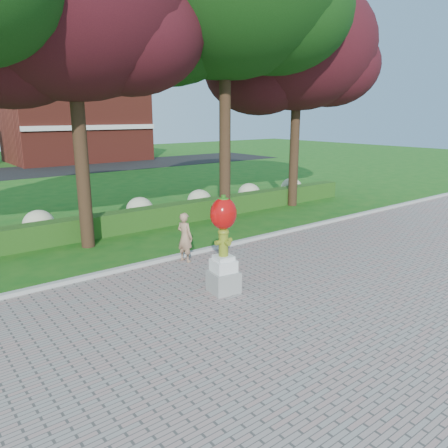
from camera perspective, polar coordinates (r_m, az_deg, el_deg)
name	(u,v)px	position (r m, az deg, el deg)	size (l,w,h in m)	color
ground	(250,286)	(11.53, 3.40, -8.05)	(100.00, 100.00, 0.00)	#155715
walkway	(388,348)	(9.23, 20.66, -14.86)	(40.00, 14.00, 0.04)	gray
curb	(187,255)	(13.75, -4.91, -4.02)	(40.00, 0.18, 0.15)	#ADADA5
lawn_hedge	(129,221)	(17.04, -12.35, 0.41)	(24.00, 0.70, 0.80)	#1D3F12
hydrangea_row	(130,211)	(18.12, -12.15, 1.73)	(20.10, 1.10, 0.99)	beige
street	(3,174)	(36.92, -26.89, 5.90)	(50.00, 8.00, 0.02)	black
building_right	(76,126)	(44.62, -18.73, 11.97)	(12.00, 8.00, 6.40)	maroon
tree_mid_left	(65,12)	(15.20, -20.01, 24.55)	(8.25, 7.04, 10.69)	black
tree_far_right	(295,55)	(21.42, 9.29, 21.01)	(7.88, 6.72, 10.21)	black
hydrant_sculpture	(223,242)	(10.62, -0.07, -2.33)	(0.75, 0.75, 2.46)	gray
woman	(185,237)	(13.06, -5.13, -1.73)	(0.55, 0.36, 1.50)	#A37B5D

